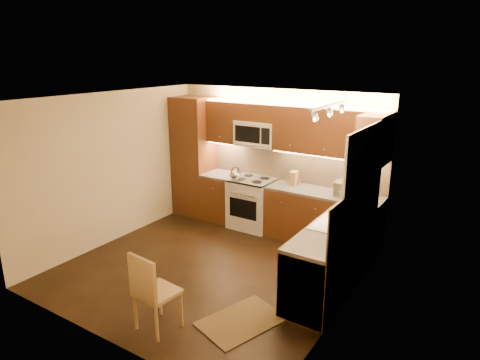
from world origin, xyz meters
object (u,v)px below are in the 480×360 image
Objects in this scene: knife_block at (294,178)px; dining_chair at (157,290)px; kettle at (235,173)px; toaster_oven at (347,189)px; soap_bottle at (362,203)px; stove at (252,203)px; microwave at (257,134)px; sink at (338,218)px.

dining_chair is (-0.10, -3.31, -0.53)m from knife_block.
dining_chair is at bearing -49.35° from kettle.
soap_bottle is at bearing -62.17° from toaster_oven.
stove is 1.82m from toaster_oven.
dining_chair is (0.65, -3.32, -1.23)m from microwave.
microwave is 0.78× the size of dining_chair.
sink is at bearing 62.92° from dining_chair.
microwave is at bearing 107.18° from dining_chair.
knife_block is 1.15× the size of soap_bottle.
sink is 2.51m from dining_chair.
knife_block is at bearing 163.59° from toaster_oven.
kettle is at bearing -122.15° from microwave.
soap_bottle is (2.11, -0.58, -0.72)m from microwave.
knife_block reaches higher than dining_chair.
sink is at bearing -32.21° from microwave.
kettle is (-2.23, 0.90, 0.07)m from sink.
toaster_oven is at bearing 77.52° from dining_chair.
sink is at bearing 2.11° from kettle.
soap_bottle reaches higher than dining_chair.
stove is 1.21× the size of microwave.
microwave reaches higher than kettle.
microwave is 2.30m from soap_bottle.
kettle is at bearing -171.02° from soap_bottle.
sink reaches higher than stove.
sink is 0.88× the size of dining_chair.
stove is at bearing -177.56° from soap_bottle.
kettle is (-0.23, -0.36, -0.68)m from microwave.
sink is 2.40m from kettle.
knife_block reaches higher than soap_bottle.
microwave is at bearing 90.00° from stove.
knife_block is (0.75, 0.12, 0.56)m from stove.
knife_block is (-1.25, 1.25, 0.04)m from sink.
dining_chair is (-1.46, -2.74, -0.52)m from soap_bottle.
toaster_oven is at bearing -11.27° from knife_block.
stove is 2.35m from sink.
knife_block is (-0.98, 0.10, 0.00)m from toaster_oven.
kettle is 1.04m from knife_block.
stove is at bearing 68.95° from kettle.
toaster_oven reaches higher than sink.
knife_block is 0.25× the size of dining_chair.
microwave is 3.60m from dining_chair.
soap_bottle reaches higher than stove.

